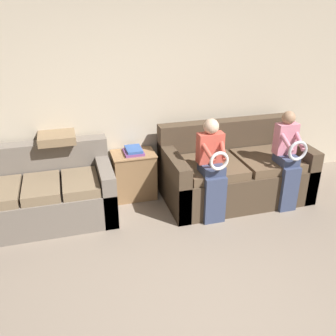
% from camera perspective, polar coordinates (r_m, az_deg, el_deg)
% --- Properties ---
extents(wall_back, '(7.59, 0.06, 2.55)m').
position_cam_1_polar(wall_back, '(4.89, -3.09, 10.78)').
color(wall_back, beige).
rests_on(wall_back, ground_plane).
extents(couch_main, '(1.85, 0.98, 0.95)m').
position_cam_1_polar(couch_main, '(5.00, 10.01, -0.65)').
color(couch_main, '#473828').
rests_on(couch_main, ground_plane).
extents(couch_side, '(1.62, 0.88, 0.86)m').
position_cam_1_polar(couch_side, '(4.67, -18.41, -3.89)').
color(couch_side, '#70665B').
rests_on(couch_side, ground_plane).
extents(child_left_seated, '(0.30, 0.38, 1.21)m').
position_cam_1_polar(child_left_seated, '(4.33, 6.78, 0.27)').
color(child_left_seated, '#384260').
rests_on(child_left_seated, ground_plane).
extents(child_right_seated, '(0.26, 0.37, 1.22)m').
position_cam_1_polar(child_right_seated, '(4.76, 17.80, 1.68)').
color(child_right_seated, '#384260').
rests_on(child_right_seated, ground_plane).
extents(side_shelf, '(0.55, 0.40, 0.62)m').
position_cam_1_polar(side_shelf, '(4.93, -5.19, -0.99)').
color(side_shelf, olive).
rests_on(side_shelf, ground_plane).
extents(book_stack, '(0.24, 0.28, 0.07)m').
position_cam_1_polar(book_stack, '(4.80, -5.26, 2.62)').
color(book_stack, '#7A4284').
rests_on(book_stack, side_shelf).
extents(throw_pillow, '(0.43, 0.43, 0.10)m').
position_cam_1_polar(throw_pillow, '(4.70, -16.59, 4.55)').
color(throw_pillow, '#846B4C').
rests_on(throw_pillow, couch_side).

